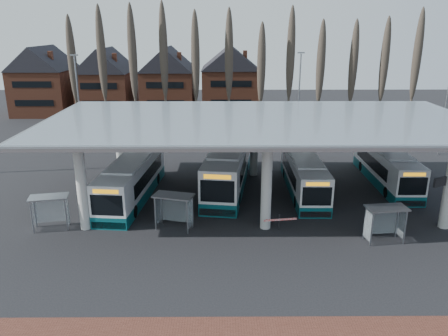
{
  "coord_description": "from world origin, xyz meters",
  "views": [
    {
      "loc": [
        -2.95,
        -24.12,
        12.85
      ],
      "look_at": [
        -2.74,
        7.0,
        2.76
      ],
      "focal_mm": 35.0,
      "sensor_mm": 36.0,
      "label": 1
    }
  ],
  "objects_px": {
    "bus_0": "(133,179)",
    "shelter_0": "(50,205)",
    "bus_1": "(228,167)",
    "bus_3": "(386,166)",
    "shelter_2": "(385,216)",
    "shelter_1": "(174,204)",
    "bus_2": "(303,174)"
  },
  "relations": [
    {
      "from": "bus_2",
      "to": "bus_3",
      "type": "distance_m",
      "value": 7.7
    },
    {
      "from": "bus_3",
      "to": "shelter_2",
      "type": "bearing_deg",
      "value": -109.74
    },
    {
      "from": "bus_1",
      "to": "bus_3",
      "type": "distance_m",
      "value": 13.57
    },
    {
      "from": "bus_0",
      "to": "shelter_0",
      "type": "height_order",
      "value": "bus_0"
    },
    {
      "from": "bus_0",
      "to": "shelter_2",
      "type": "xyz_separation_m",
      "value": [
        17.07,
        -7.38,
        0.18
      ]
    },
    {
      "from": "shelter_0",
      "to": "shelter_2",
      "type": "relative_size",
      "value": 1.01
    },
    {
      "from": "shelter_0",
      "to": "bus_0",
      "type": "bearing_deg",
      "value": 39.11
    },
    {
      "from": "shelter_1",
      "to": "shelter_2",
      "type": "distance_m",
      "value": 13.38
    },
    {
      "from": "bus_2",
      "to": "bus_0",
      "type": "bearing_deg",
      "value": -173.29
    },
    {
      "from": "bus_1",
      "to": "bus_2",
      "type": "height_order",
      "value": "bus_1"
    },
    {
      "from": "bus_3",
      "to": "shelter_2",
      "type": "relative_size",
      "value": 4.21
    },
    {
      "from": "bus_0",
      "to": "bus_3",
      "type": "height_order",
      "value": "bus_0"
    },
    {
      "from": "shelter_0",
      "to": "shelter_2",
      "type": "bearing_deg",
      "value": -16.8
    },
    {
      "from": "bus_2",
      "to": "shelter_2",
      "type": "distance_m",
      "value": 9.46
    },
    {
      "from": "bus_0",
      "to": "shelter_1",
      "type": "distance_m",
      "value": 6.68
    },
    {
      "from": "bus_2",
      "to": "shelter_1",
      "type": "height_order",
      "value": "bus_2"
    },
    {
      "from": "bus_2",
      "to": "shelter_1",
      "type": "relative_size",
      "value": 3.85
    },
    {
      "from": "bus_1",
      "to": "bus_2",
      "type": "relative_size",
      "value": 1.2
    },
    {
      "from": "shelter_1",
      "to": "bus_2",
      "type": "bearing_deg",
      "value": 50.03
    },
    {
      "from": "bus_1",
      "to": "shelter_1",
      "type": "relative_size",
      "value": 4.61
    },
    {
      "from": "bus_1",
      "to": "shelter_0",
      "type": "bearing_deg",
      "value": -138.61
    },
    {
      "from": "shelter_1",
      "to": "bus_0",
      "type": "bearing_deg",
      "value": 139.9
    },
    {
      "from": "shelter_0",
      "to": "bus_1",
      "type": "bearing_deg",
      "value": 22.21
    },
    {
      "from": "bus_0",
      "to": "shelter_2",
      "type": "height_order",
      "value": "bus_0"
    },
    {
      "from": "bus_3",
      "to": "shelter_1",
      "type": "bearing_deg",
      "value": -152.22
    },
    {
      "from": "bus_0",
      "to": "bus_1",
      "type": "xyz_separation_m",
      "value": [
        7.52,
        2.58,
        0.17
      ]
    },
    {
      "from": "bus_0",
      "to": "bus_3",
      "type": "distance_m",
      "value": 21.33
    },
    {
      "from": "bus_0",
      "to": "bus_3",
      "type": "xyz_separation_m",
      "value": [
        21.06,
        3.4,
        -0.07
      ]
    },
    {
      "from": "bus_0",
      "to": "bus_1",
      "type": "height_order",
      "value": "bus_1"
    },
    {
      "from": "bus_3",
      "to": "shelter_2",
      "type": "distance_m",
      "value": 11.5
    },
    {
      "from": "bus_1",
      "to": "shelter_1",
      "type": "xyz_separation_m",
      "value": [
        -3.69,
        -8.04,
        0.07
      ]
    },
    {
      "from": "shelter_1",
      "to": "shelter_2",
      "type": "relative_size",
      "value": 1.08
    }
  ]
}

